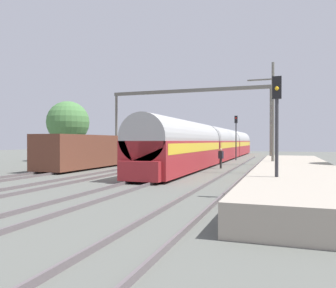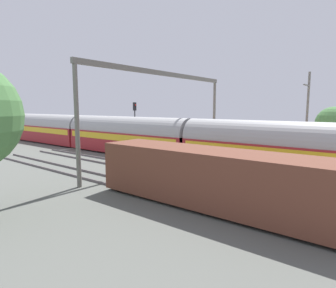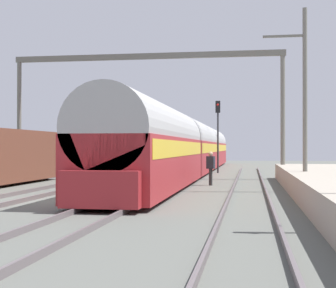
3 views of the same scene
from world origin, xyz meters
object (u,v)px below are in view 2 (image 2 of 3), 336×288
Objects in this scene: freight_car at (213,178)px; passenger_train at (126,135)px; person_crossing at (249,153)px; railway_signal_far at (135,120)px; catenary_gantry at (165,95)px.

passenger_train is at bearing 60.64° from freight_car.
railway_signal_far reaches higher than person_crossing.
passenger_train is at bearing 117.56° from person_crossing.
catenary_gantry is at bearing -118.24° from railway_signal_far.
passenger_train is at bearing 72.84° from catenary_gantry.
person_crossing is at bearing -79.41° from passenger_train.
catenary_gantry is at bearing 145.73° from person_crossing.
railway_signal_far is at bearing 108.84° from person_crossing.
railway_signal_far is 8.94m from catenary_gantry.
passenger_train is 2.52m from railway_signal_far.
person_crossing is 13.40m from railway_signal_far.
railway_signal_far is 0.32× the size of catenary_gantry.
passenger_train is 12.81m from person_crossing.
freight_car is 11.28m from person_crossing.
freight_car is 7.51× the size of person_crossing.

